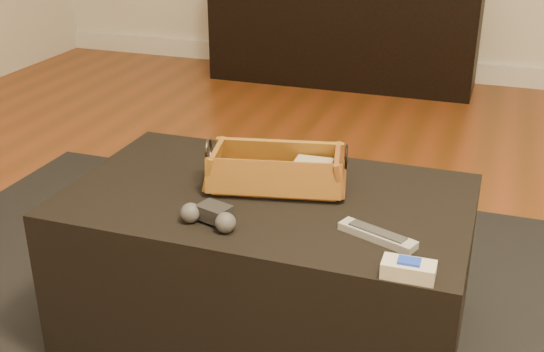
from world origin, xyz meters
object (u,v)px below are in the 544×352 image
(wicker_basket, at_px, (277,172))
(game_controller, at_px, (210,216))
(media_cabinet, at_px, (343,31))
(tv_remote, at_px, (269,180))
(silver_remote, at_px, (377,235))
(cream_gadget, at_px, (408,269))
(ottoman, at_px, (267,266))

(wicker_basket, bearing_deg, game_controller, -106.92)
(game_controller, bearing_deg, media_cabinet, 97.30)
(wicker_basket, bearing_deg, tv_remote, -131.01)
(media_cabinet, bearing_deg, game_controller, -82.70)
(silver_remote, bearing_deg, cream_gadget, -56.33)
(cream_gadget, bearing_deg, tv_remote, 142.94)
(media_cabinet, distance_m, game_controller, 2.74)
(media_cabinet, bearing_deg, cream_gadget, -73.88)
(game_controller, bearing_deg, tv_remote, 75.25)
(ottoman, bearing_deg, game_controller, -108.70)
(media_cabinet, xyz_separation_m, cream_gadget, (0.81, -2.79, 0.14))
(game_controller, height_order, silver_remote, game_controller)
(ottoman, height_order, silver_remote, silver_remote)
(media_cabinet, xyz_separation_m, game_controller, (0.35, -2.72, 0.15))
(game_controller, relative_size, silver_remote, 0.81)
(media_cabinet, bearing_deg, ottoman, -80.66)
(silver_remote, bearing_deg, wicker_basket, 147.92)
(game_controller, xyz_separation_m, silver_remote, (0.37, 0.06, -0.01))
(ottoman, xyz_separation_m, cream_gadget, (0.39, -0.27, 0.23))
(silver_remote, relative_size, cream_gadget, 1.74)
(game_controller, bearing_deg, ottoman, 71.30)
(media_cabinet, bearing_deg, tv_remote, -80.68)
(media_cabinet, distance_m, wicker_basket, 2.51)
(cream_gadget, bearing_deg, media_cabinet, 106.12)
(silver_remote, bearing_deg, game_controller, -170.88)
(cream_gadget, bearing_deg, silver_remote, 123.67)
(media_cabinet, distance_m, tv_remote, 2.53)
(ottoman, height_order, wicker_basket, wicker_basket)
(wicker_basket, relative_size, game_controller, 2.54)
(tv_remote, bearing_deg, wicker_basket, 30.87)
(media_cabinet, relative_size, ottoman, 1.55)
(ottoman, xyz_separation_m, game_controller, (-0.07, -0.20, 0.23))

